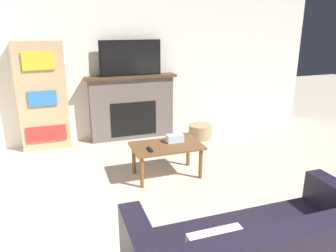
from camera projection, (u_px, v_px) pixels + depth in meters
The scene contains 8 objects.
wall_back at pixel (137, 59), 5.56m from camera, with size 6.67×0.06×2.70m.
fireplace at pixel (132, 107), 5.63m from camera, with size 1.52×0.28×1.10m.
tv at pixel (131, 58), 5.36m from camera, with size 1.02×0.03×0.58m.
coffee_table at pixel (167, 149), 4.24m from camera, with size 0.90×0.54×0.44m.
tissue_box at pixel (175, 138), 4.32m from camera, with size 0.22×0.12×0.10m.
remote_control at pixel (150, 149), 4.04m from camera, with size 0.04×0.15×0.02m.
bookshelf at pixel (43, 97), 5.08m from camera, with size 0.73×0.29×1.69m.
storage_basket at pixel (200, 131), 5.74m from camera, with size 0.41×0.41×0.24m.
Camera 1 is at (-1.35, -1.01, 1.95)m, focal length 35.00 mm.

